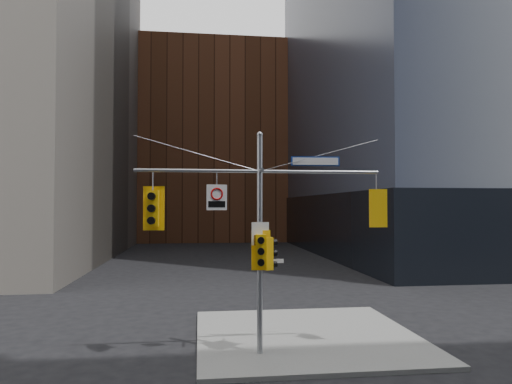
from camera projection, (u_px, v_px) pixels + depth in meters
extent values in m
plane|color=black|center=(269.00, 382.00, 12.64)|extent=(160.00, 160.00, 0.00)
cube|color=gray|center=(306.00, 336.00, 16.85)|extent=(8.00, 8.00, 0.15)
cube|color=black|center=(486.00, 224.00, 47.94)|extent=(36.40, 36.40, 6.00)
cube|color=brown|center=(212.00, 147.00, 70.60)|extent=(26.00, 20.00, 28.00)
cylinder|color=#95979D|center=(260.00, 245.00, 14.73)|extent=(0.18, 0.18, 7.20)
sphere|color=#95979D|center=(260.00, 135.00, 14.85)|extent=(0.20, 0.20, 0.20)
cylinder|color=#95979D|center=(198.00, 171.00, 14.56)|extent=(4.00, 0.11, 0.11)
cylinder|color=#95979D|center=(320.00, 172.00, 15.06)|extent=(4.00, 0.11, 0.11)
cylinder|color=#95979D|center=(261.00, 170.00, 14.46)|extent=(0.10, 0.70, 0.10)
cylinder|color=#95979D|center=(198.00, 154.00, 14.58)|extent=(4.00, 0.02, 1.12)
cylinder|color=#95979D|center=(320.00, 155.00, 15.07)|extent=(4.00, 0.02, 1.12)
cube|color=#FFB90D|center=(153.00, 208.00, 14.35)|extent=(0.39, 0.29, 1.14)
cube|color=#FFB90D|center=(154.00, 208.00, 14.54)|extent=(0.67, 0.10, 1.41)
cylinder|color=black|center=(151.00, 196.00, 14.14)|extent=(0.25, 0.19, 0.24)
cylinder|color=black|center=(152.00, 196.00, 14.23)|extent=(0.21, 0.04, 0.21)
cylinder|color=black|center=(151.00, 208.00, 14.13)|extent=(0.25, 0.19, 0.24)
cylinder|color=black|center=(152.00, 208.00, 14.22)|extent=(0.21, 0.04, 0.21)
cylinder|color=black|center=(151.00, 221.00, 14.12)|extent=(0.25, 0.19, 0.24)
cylinder|color=black|center=(152.00, 220.00, 14.21)|extent=(0.21, 0.04, 0.21)
cube|color=#FFB90D|center=(376.00, 208.00, 15.26)|extent=(0.35, 0.26, 1.02)
cube|color=#FFB90D|center=(378.00, 208.00, 15.08)|extent=(0.60, 0.08, 1.27)
cylinder|color=black|center=(375.00, 198.00, 15.46)|extent=(0.22, 0.17, 0.21)
cylinder|color=black|center=(375.00, 198.00, 15.39)|extent=(0.19, 0.03, 0.18)
cylinder|color=black|center=(375.00, 208.00, 15.45)|extent=(0.22, 0.17, 0.21)
cylinder|color=black|center=(375.00, 208.00, 15.38)|extent=(0.19, 0.03, 0.18)
cylinder|color=black|center=(375.00, 218.00, 15.44)|extent=(0.22, 0.17, 0.21)
cylinder|color=black|center=(375.00, 218.00, 15.37)|extent=(0.19, 0.03, 0.18)
cube|color=#FFB90D|center=(268.00, 253.00, 14.76)|extent=(0.29, 0.38, 1.05)
cylinder|color=black|center=(274.00, 243.00, 14.83)|extent=(0.20, 0.24, 0.22)
cylinder|color=black|center=(272.00, 243.00, 14.80)|extent=(0.05, 0.19, 0.19)
cylinder|color=black|center=(274.00, 253.00, 14.82)|extent=(0.20, 0.24, 0.22)
cylinder|color=black|center=(272.00, 253.00, 14.79)|extent=(0.05, 0.19, 0.19)
cylinder|color=black|center=(274.00, 264.00, 14.81)|extent=(0.20, 0.24, 0.22)
cylinder|color=#0CE559|center=(272.00, 264.00, 14.78)|extent=(0.05, 0.19, 0.19)
cube|color=#FFB90D|center=(261.00, 251.00, 14.45)|extent=(0.36, 0.28, 1.03)
cube|color=#FFB90D|center=(261.00, 250.00, 14.63)|extent=(0.61, 0.12, 1.28)
cylinder|color=black|center=(261.00, 240.00, 14.26)|extent=(0.23, 0.18, 0.22)
cylinder|color=black|center=(261.00, 240.00, 14.34)|extent=(0.19, 0.04, 0.19)
cylinder|color=black|center=(261.00, 251.00, 14.25)|extent=(0.23, 0.18, 0.22)
cylinder|color=black|center=(261.00, 251.00, 14.33)|extent=(0.19, 0.04, 0.19)
cylinder|color=black|center=(261.00, 262.00, 14.24)|extent=(0.23, 0.18, 0.22)
cylinder|color=black|center=(261.00, 262.00, 14.32)|extent=(0.19, 0.04, 0.19)
cube|color=navy|center=(315.00, 161.00, 15.05)|extent=(1.61, 0.14, 0.31)
cube|color=silver|center=(315.00, 161.00, 15.02)|extent=(1.51, 0.11, 0.24)
cube|color=silver|center=(217.00, 197.00, 14.59)|extent=(0.66, 0.12, 0.82)
torus|color=#B20A0A|center=(217.00, 194.00, 14.57)|extent=(0.41, 0.11, 0.41)
cube|color=black|center=(217.00, 204.00, 14.56)|extent=(0.54, 0.08, 0.20)
cube|color=silver|center=(260.00, 234.00, 14.63)|extent=(0.56, 0.07, 0.74)
cube|color=#D88C00|center=(260.00, 240.00, 14.60)|extent=(0.41, 0.04, 0.33)
cube|color=silver|center=(273.00, 261.00, 14.77)|extent=(0.67, 0.06, 0.13)
cube|color=#145926|center=(258.00, 269.00, 15.15)|extent=(0.08, 0.74, 0.15)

